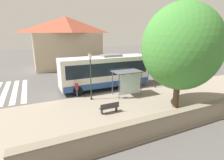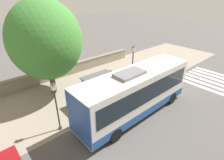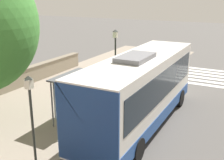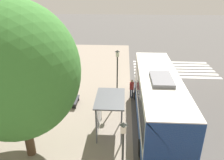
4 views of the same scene
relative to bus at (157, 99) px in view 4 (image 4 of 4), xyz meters
name	(u,v)px [view 4 (image 4 of 4)]	position (x,y,z in m)	size (l,w,h in m)	color
ground_plane	(132,132)	(-1.61, -1.05, -1.98)	(120.00, 120.00, 0.00)	#514F4C
sidewalk_plaza	(65,130)	(-6.11, -1.05, -1.97)	(9.00, 44.00, 0.02)	gray
crosswalk_stripes	(173,69)	(3.39, 10.89, -1.97)	(9.00, 5.25, 0.01)	silver
stone_wall	(4,120)	(-10.16, -1.05, -1.33)	(0.60, 20.00, 1.27)	gray
bus	(157,99)	(0.00, 0.00, 0.00)	(2.66, 10.13, 3.84)	silver
bus_shelter	(108,104)	(-3.23, -1.03, 0.11)	(1.79, 2.80, 2.51)	#515459
pedestrian	(132,87)	(-1.58, 3.73, -1.00)	(0.34, 0.22, 1.67)	#2D3347
bench	(75,99)	(-6.15, 2.28, -1.50)	(0.40, 1.58, 0.88)	#333338
street_lamp_near	(123,151)	(-2.23, -5.33, 0.25)	(0.28, 0.28, 3.72)	#2D332D
street_lamp_far	(117,73)	(-2.77, 2.65, 0.68)	(0.28, 0.28, 4.50)	#2D332D
shade_tree	(16,71)	(-7.44, -3.36, 3.11)	(6.22, 6.22, 8.52)	brown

